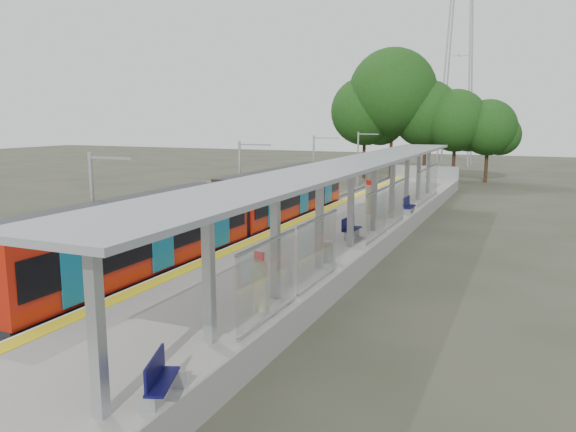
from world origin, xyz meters
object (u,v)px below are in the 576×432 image
(bench_near, at_px, (159,377))
(bench_far, at_px, (408,205))
(info_pillar_near, at_px, (259,285))
(litter_bin, at_px, (328,252))
(info_pillar_far, at_px, (369,199))
(bench_mid, at_px, (350,227))
(train, at_px, (225,213))

(bench_near, xyz_separation_m, bench_far, (-0.01, 24.65, 0.07))
(info_pillar_near, relative_size, litter_bin, 2.09)
(bench_near, distance_m, info_pillar_far, 23.97)
(bench_mid, xyz_separation_m, info_pillar_near, (0.58, -10.91, 0.24))
(bench_near, relative_size, bench_far, 0.91)
(bench_far, distance_m, litter_bin, 12.79)
(train, height_order, bench_far, train)
(info_pillar_near, distance_m, info_pillar_far, 18.25)
(train, height_order, bench_near, train)
(train, bearing_deg, info_pillar_far, 60.69)
(bench_far, height_order, info_pillar_far, info_pillar_far)
(bench_near, bearing_deg, info_pillar_far, 74.35)
(bench_mid, xyz_separation_m, litter_bin, (0.56, -4.72, -0.11))
(bench_mid, height_order, bench_far, bench_far)
(info_pillar_near, bearing_deg, bench_far, 103.90)
(train, relative_size, info_pillar_near, 15.33)
(bench_mid, bearing_deg, info_pillar_far, 102.94)
(train, xyz_separation_m, info_pillar_near, (6.57, -9.44, -0.27))
(bench_near, distance_m, info_pillar_near, 5.72)
(train, relative_size, bench_far, 17.92)
(bench_near, bearing_deg, info_pillar_near, 74.56)
(litter_bin, bearing_deg, bench_mid, 96.71)
(bench_far, xyz_separation_m, info_pillar_near, (-0.54, -18.96, 0.23))
(info_pillar_far, bearing_deg, info_pillar_near, -99.19)
(bench_far, bearing_deg, bench_mid, -96.11)
(bench_near, bearing_deg, train, 94.25)
(train, height_order, litter_bin, train)
(bench_mid, relative_size, info_pillar_far, 0.76)
(bench_mid, relative_size, info_pillar_near, 0.85)
(train, height_order, info_pillar_far, train)
(bench_far, height_order, litter_bin, bench_far)
(bench_near, bearing_deg, litter_bin, 71.79)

